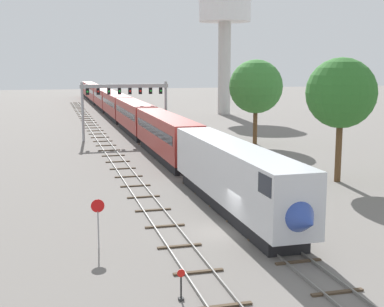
{
  "coord_description": "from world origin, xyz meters",
  "views": [
    {
      "loc": [
        -10.44,
        -30.61,
        10.37
      ],
      "look_at": [
        1.0,
        12.0,
        3.0
      ],
      "focal_mm": 50.1,
      "sensor_mm": 36.0,
      "label": 1
    }
  ],
  "objects": [
    {
      "name": "ground_plane",
      "position": [
        0.0,
        0.0,
        0.0
      ],
      "size": [
        400.0,
        400.0,
        0.0
      ],
      "primitive_type": "plane",
      "color": "slate"
    },
    {
      "name": "water_tower",
      "position": [
        25.12,
        76.01,
        19.54
      ],
      "size": [
        10.74,
        10.74,
        24.36
      ],
      "color": "beige",
      "rests_on": "ground"
    },
    {
      "name": "track_main",
      "position": [
        2.0,
        60.0,
        0.07
      ],
      "size": [
        2.6,
        200.0,
        0.16
      ],
      "color": "slate",
      "rests_on": "ground"
    },
    {
      "name": "passenger_train",
      "position": [
        2.0,
        71.83,
        2.61
      ],
      "size": [
        3.04,
        155.96,
        4.8
      ],
      "color": "silver",
      "rests_on": "ground"
    },
    {
      "name": "signal_gantry",
      "position": [
        -0.25,
        42.91,
        5.98
      ],
      "size": [
        12.1,
        0.49,
        8.03
      ],
      "color": "#999BA0",
      "rests_on": "ground"
    },
    {
      "name": "trackside_tree_left",
      "position": [
        15.6,
        34.49,
        7.51
      ],
      "size": [
        6.95,
        6.95,
        11.01
      ],
      "color": "brown",
      "rests_on": "ground"
    },
    {
      "name": "stop_sign",
      "position": [
        -8.0,
        -1.02,
        1.87
      ],
      "size": [
        0.76,
        0.08,
        2.88
      ],
      "color": "gray",
      "rests_on": "ground"
    },
    {
      "name": "trackside_tree_mid",
      "position": [
        14.29,
        11.29,
        7.86
      ],
      "size": [
        6.17,
        6.17,
        10.99
      ],
      "color": "brown",
      "rests_on": "ground"
    },
    {
      "name": "switch_stand",
      "position": [
        -5.1,
        -8.85,
        0.52
      ],
      "size": [
        0.36,
        0.24,
        1.46
      ],
      "color": "black",
      "rests_on": "ground"
    },
    {
      "name": "track_near",
      "position": [
        -3.5,
        40.0,
        0.07
      ],
      "size": [
        2.6,
        160.0,
        0.16
      ],
      "color": "slate",
      "rests_on": "ground"
    }
  ]
}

